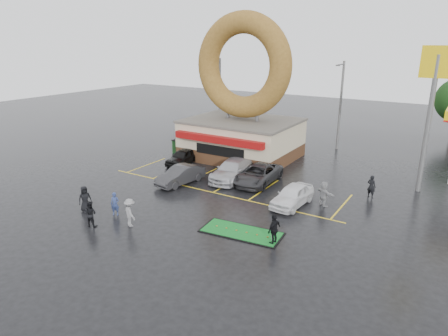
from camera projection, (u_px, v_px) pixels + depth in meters
The scene contains 19 objects.
ground at pixel (186, 208), 27.27m from camera, with size 120.00×120.00×0.00m, color black.
donut_shop at pixel (242, 112), 37.89m from camera, with size 10.20×8.70×13.50m.
shell_sign at pixel (433, 93), 28.12m from camera, with size 2.20×0.36×10.60m.
streetlight_left at pixel (220, 95), 46.95m from camera, with size 0.40×2.21×9.00m.
streetlight_mid at pixel (340, 104), 40.66m from camera, with size 0.40×2.21×9.00m.
car_black at pixel (183, 157), 36.77m from camera, with size 1.63×4.04×1.38m, color black.
car_dgrey at pixel (180, 175), 31.64m from camera, with size 1.52×4.35×1.43m, color #2D2C2F.
car_silver at pixel (232, 170), 32.68m from camera, with size 2.21×5.44×1.58m, color #AFAFB4.
car_grey at pixel (258, 174), 31.78m from camera, with size 2.44×5.29×1.47m, color #2E2D30.
car_white at pixel (292, 195), 27.47m from camera, with size 1.72×4.28×1.46m, color white.
person_blue at pixel (115, 204), 25.93m from camera, with size 0.56×0.37×1.55m, color navy.
person_blackjkt at pixel (90, 214), 24.34m from camera, with size 0.79×0.61×1.62m, color black.
person_hoodie at pixel (130, 213), 24.33m from camera, with size 1.15×0.66×1.78m, color gray.
person_bystander at pixel (85, 199), 26.47m from camera, with size 0.86×0.56×1.76m, color black.
person_cameraman at pixel (274, 229), 22.16m from camera, with size 1.05×0.44×1.79m, color black.
person_walker_near at pixel (324, 194), 27.37m from camera, with size 1.63×0.52×1.76m, color #97979A.
person_walker_far at pixel (371, 186), 28.80m from camera, with size 0.62×0.41×1.70m, color black.
dumpster at pixel (183, 147), 40.33m from camera, with size 1.80×1.20×1.30m, color #19421B.
putting_green at pixel (241, 232), 23.71m from camera, with size 5.04×2.59×0.61m.
Camera 1 is at (15.60, -19.90, 10.89)m, focal length 32.00 mm.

